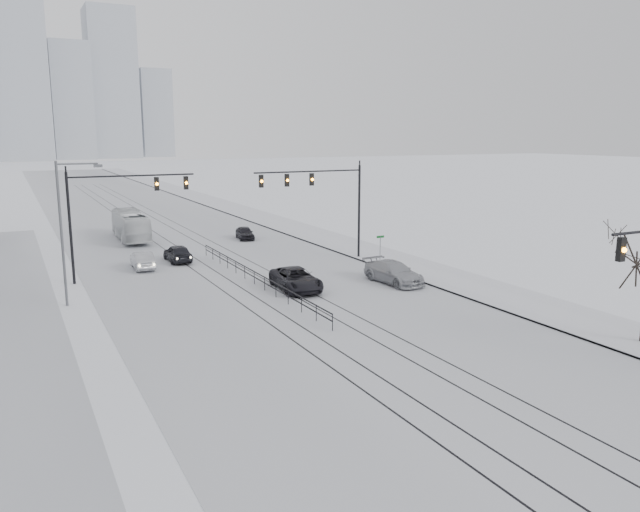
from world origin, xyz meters
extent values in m
plane|color=white|center=(0.00, 0.00, 0.00)|extent=(500.00, 500.00, 0.00)
cube|color=silver|center=(0.00, 60.00, 0.01)|extent=(22.00, 260.00, 0.02)
cube|color=silver|center=(13.50, 60.00, 0.08)|extent=(5.00, 260.00, 0.16)
cube|color=gray|center=(11.05, 60.00, 0.06)|extent=(0.10, 260.00, 0.12)
cube|color=black|center=(-2.60, 40.00, 0.02)|extent=(0.10, 180.00, 0.01)
cube|color=black|center=(-1.20, 40.00, 0.02)|extent=(0.10, 180.00, 0.01)
cube|color=black|center=(1.20, 40.00, 0.02)|extent=(0.10, 180.00, 0.01)
cube|color=black|center=(2.60, 40.00, 0.02)|extent=(0.10, 180.00, 0.01)
cube|color=#A9B0BA|center=(-8.00, 268.00, 36.00)|extent=(22.00, 22.00, 72.00)
cube|color=#A9B0BA|center=(12.00, 276.00, 24.00)|extent=(16.00, 16.00, 48.00)
cube|color=#A9B0BA|center=(30.00, 284.00, 32.00)|extent=(20.00, 20.00, 64.00)
cube|color=#A9B0BA|center=(50.00, 292.00, 20.00)|extent=(14.00, 14.00, 40.00)
cube|color=black|center=(7.00, 6.00, 5.95)|extent=(0.32, 0.24, 1.00)
sphere|color=orange|center=(7.00, 5.86, 5.95)|extent=(0.22, 0.22, 0.22)
cylinder|color=black|center=(11.50, 35.00, 4.00)|extent=(0.20, 0.20, 8.00)
cylinder|color=black|center=(6.75, 35.00, 7.60)|extent=(9.50, 0.12, 0.12)
cube|color=black|center=(2.60, 35.00, 6.95)|extent=(0.32, 0.24, 1.00)
sphere|color=orange|center=(2.60, 34.86, 6.95)|extent=(0.22, 0.22, 0.22)
cube|color=black|center=(4.80, 35.00, 6.95)|extent=(0.32, 0.24, 1.00)
sphere|color=orange|center=(4.80, 34.86, 6.95)|extent=(0.22, 0.22, 0.22)
cube|color=black|center=(7.00, 35.00, 6.95)|extent=(0.32, 0.24, 1.00)
sphere|color=orange|center=(7.00, 34.86, 6.95)|extent=(0.22, 0.22, 0.22)
cylinder|color=black|center=(-11.50, 36.00, 4.00)|extent=(0.20, 0.20, 8.00)
cylinder|color=black|center=(-7.00, 36.00, 7.60)|extent=(9.00, 0.12, 0.12)
cube|color=black|center=(-3.10, 36.00, 6.95)|extent=(0.32, 0.24, 1.00)
sphere|color=orange|center=(-3.10, 35.86, 6.95)|extent=(0.22, 0.22, 0.22)
cube|color=black|center=(-5.30, 36.00, 6.95)|extent=(0.32, 0.24, 1.00)
sphere|color=orange|center=(-5.30, 35.86, 6.95)|extent=(0.22, 0.22, 0.22)
cylinder|color=#595B60|center=(-12.50, 30.00, 4.50)|extent=(0.16, 0.16, 9.00)
cylinder|color=#595B60|center=(-11.30, 30.00, 8.80)|extent=(2.40, 0.10, 0.10)
cube|color=#595B60|center=(-10.10, 30.00, 8.65)|extent=(0.50, 0.25, 0.18)
cube|color=black|center=(0.00, 30.00, 0.95)|extent=(0.06, 24.00, 0.06)
cube|color=black|center=(0.00, 30.00, 0.55)|extent=(0.06, 24.00, 0.06)
cylinder|color=#595B60|center=(11.80, 32.00, 1.20)|extent=(0.06, 0.06, 2.40)
cube|color=#0C4C19|center=(11.80, 32.00, 2.30)|extent=(0.70, 0.04, 0.18)
imported|color=black|center=(-2.89, 40.46, 0.73)|extent=(1.76, 4.32, 1.47)
imported|color=#B1B3B9|center=(-6.09, 38.96, 0.69)|extent=(1.60, 4.22, 1.37)
imported|color=black|center=(2.00, 27.20, 0.75)|extent=(2.92, 5.59, 1.50)
imported|color=#A3A5AA|center=(9.13, 25.88, 0.78)|extent=(2.61, 5.51, 1.55)
imported|color=black|center=(6.08, 48.81, 0.64)|extent=(2.12, 3.97, 1.28)
imported|color=silver|center=(-4.39, 53.58, 1.46)|extent=(2.77, 10.53, 2.91)
camera|label=1|loc=(-15.23, -10.86, 10.59)|focal=35.00mm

